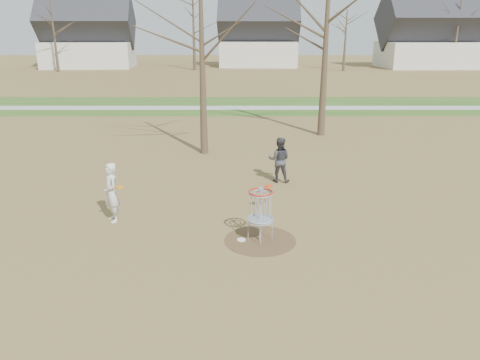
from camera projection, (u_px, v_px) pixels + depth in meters
name	position (u px, v px, depth m)	size (l,w,h in m)	color
ground	(260.00, 240.00, 11.68)	(160.00, 160.00, 0.00)	brown
green_band	(247.00, 105.00, 31.63)	(160.00, 8.00, 0.01)	#2D5119
footpath	(247.00, 108.00, 30.68)	(160.00, 1.50, 0.01)	#9E9E99
dirt_circle	(260.00, 240.00, 11.68)	(1.80, 1.80, 0.01)	#47331E
player_standing	(111.00, 193.00, 12.63)	(0.60, 0.39, 1.64)	silver
player_throwing	(279.00, 160.00, 15.90)	(0.75, 0.59, 1.55)	#393A3E
disc_grounded	(241.00, 240.00, 11.68)	(0.22, 0.22, 0.02)	white
discs_in_play	(200.00, 186.00, 12.82)	(4.21, 1.01, 0.26)	red
disc_golf_basket	(261.00, 206.00, 11.40)	(0.64, 0.64, 1.35)	#9EA3AD
bare_trees	(264.00, 24.00, 44.01)	(52.62, 44.98, 9.00)	#382B1E
houses_row	(277.00, 39.00, 60.51)	(56.51, 10.01, 7.26)	silver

